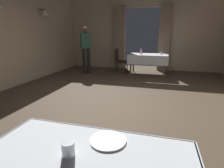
% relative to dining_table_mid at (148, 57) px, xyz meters
% --- Properties ---
extents(ground, '(10.08, 10.08, 0.00)m').
position_rel_dining_table_mid_xyz_m(ground, '(-0.39, -3.08, -0.64)').
color(ground, '#4C3D2D').
extents(wall_back, '(6.40, 0.27, 3.00)m').
position_rel_dining_table_mid_xyz_m(wall_back, '(-0.39, 1.10, 0.87)').
color(wall_back, tan).
rests_on(wall_back, ground).
extents(dining_table_mid, '(1.41, 0.92, 0.75)m').
position_rel_dining_table_mid_xyz_m(dining_table_mid, '(0.00, 0.00, 0.00)').
color(dining_table_mid, '#7A604C').
rests_on(dining_table_mid, ground).
extents(chair_mid_left, '(0.44, 0.44, 0.93)m').
position_rel_dining_table_mid_xyz_m(chair_mid_left, '(-1.09, 0.03, -0.13)').
color(chair_mid_left, black).
rests_on(chair_mid_left, ground).
extents(glass_near_b, '(0.08, 0.08, 0.09)m').
position_rel_dining_table_mid_xyz_m(glass_near_b, '(-0.02, -5.85, 0.15)').
color(glass_near_b, silver).
rests_on(glass_near_b, dining_table_near).
extents(plate_near_c, '(0.24, 0.24, 0.01)m').
position_rel_dining_table_mid_xyz_m(plate_near_c, '(0.15, -5.65, 0.11)').
color(plate_near_c, white).
rests_on(plate_near_c, dining_table_near).
extents(flower_vase_mid, '(0.07, 0.07, 0.20)m').
position_rel_dining_table_mid_xyz_m(flower_vase_mid, '(-0.28, 0.03, 0.22)').
color(flower_vase_mid, silver).
rests_on(flower_vase_mid, dining_table_mid).
extents(glass_mid_b, '(0.07, 0.07, 0.10)m').
position_rel_dining_table_mid_xyz_m(glass_mid_b, '(0.46, 0.05, 0.15)').
color(glass_mid_b, silver).
rests_on(glass_mid_b, dining_table_mid).
extents(person_waiter_by_doorway, '(0.42, 0.39, 1.72)m').
position_rel_dining_table_mid_xyz_m(person_waiter_by_doorway, '(-2.29, -0.39, 0.38)').
color(person_waiter_by_doorway, black).
rests_on(person_waiter_by_doorway, ground).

